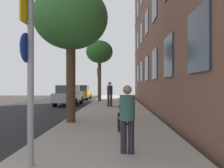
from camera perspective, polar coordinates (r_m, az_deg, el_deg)
ground_plane at (r=16.09m, az=-12.11°, el=-6.12°), size 41.80×41.80×0.00m
road_asphalt at (r=16.70m, az=-19.17°, el=-5.88°), size 7.00×38.00×0.01m
sidewalk at (r=15.65m, az=0.52°, el=-6.08°), size 4.20×38.00×0.12m
sign_post at (r=4.74m, az=-19.40°, el=5.47°), size 0.16×0.60×3.51m
traffic_light at (r=24.80m, az=-3.12°, el=1.56°), size 0.43×0.24×3.35m
tree_near at (r=10.26m, az=-9.95°, el=15.27°), size 3.08×3.08×5.64m
tree_far at (r=22.78m, az=-3.07°, el=7.61°), size 2.56×2.56×5.81m
bicycle_0 at (r=7.29m, az=1.99°, el=-9.51°), size 0.42×1.70×0.93m
bicycle_1 at (r=9.53m, az=3.21°, el=-7.30°), size 0.42×1.62×0.93m
bicycle_2 at (r=11.60m, az=2.84°, el=-5.99°), size 0.52×1.59×0.95m
bicycle_3 at (r=15.46m, az=3.58°, el=-4.62°), size 0.54×1.60×0.90m
pedestrian_0 at (r=5.33m, az=3.74°, el=-7.38°), size 0.46×0.46×1.53m
pedestrian_1 at (r=16.70m, az=-0.54°, el=-2.06°), size 0.53×0.53×1.75m
car_0 at (r=19.41m, az=-10.45°, el=-2.62°), size 1.79×4.43×1.62m
car_1 at (r=26.67m, az=-7.39°, el=-1.96°), size 1.83×4.48×1.62m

